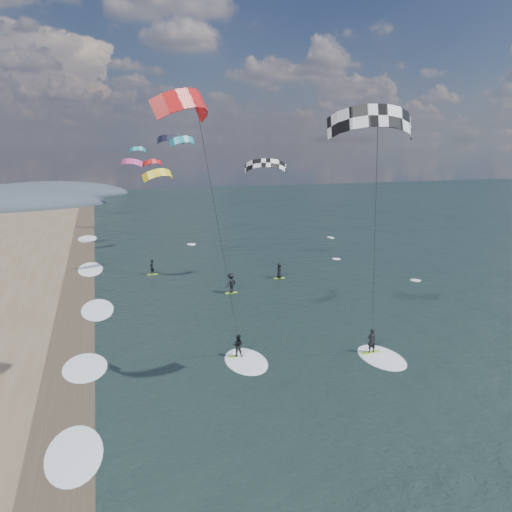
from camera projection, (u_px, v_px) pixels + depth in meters
name	position (u px, v px, depth m)	size (l,w,h in m)	color
ground	(370.00, 489.00, 19.95)	(260.00, 260.00, 0.00)	black
wet_sand_strip	(65.00, 411.00, 25.71)	(3.00, 240.00, 0.00)	#382D23
kitesurfer_near_a	(378.00, 179.00, 24.58)	(7.76, 8.70, 15.69)	#93C723
kitesurfer_near_b	(216.00, 209.00, 25.32)	(6.77, 8.93, 16.31)	#93C723
far_kitesurfers	(230.00, 277.00, 47.40)	(13.18, 9.59, 1.86)	#93C723
bg_kite_field	(165.00, 156.00, 70.78)	(14.28, 65.72, 5.69)	#D83F8C
shoreline_surf	(90.00, 369.00, 30.47)	(2.40, 79.40, 0.11)	white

